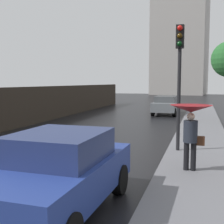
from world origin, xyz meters
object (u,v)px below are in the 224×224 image
at_px(car_blue_mid_road, 59,172).
at_px(traffic_light, 179,64).
at_px(pedestrian_with_umbrella_near, 191,119).
at_px(car_grey_near_kerb, 166,105).

height_order(car_blue_mid_road, traffic_light, traffic_light).
bearing_deg(pedestrian_with_umbrella_near, traffic_light, 99.72).
bearing_deg(car_blue_mid_road, pedestrian_with_umbrella_near, 54.54).
height_order(car_grey_near_kerb, traffic_light, traffic_light).
bearing_deg(car_grey_near_kerb, traffic_light, -80.96).
bearing_deg(traffic_light, car_blue_mid_road, -108.61).
relative_size(pedestrian_with_umbrella_near, traffic_light, 0.41).
relative_size(car_grey_near_kerb, pedestrian_with_umbrella_near, 2.43).
bearing_deg(car_grey_near_kerb, pedestrian_with_umbrella_near, -80.39).
bearing_deg(car_blue_mid_road, traffic_light, 72.80).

